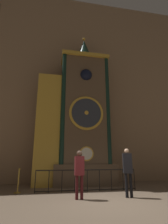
{
  "coord_description": "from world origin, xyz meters",
  "views": [
    {
      "loc": [
        -2.06,
        -5.84,
        1.39
      ],
      "look_at": [
        -0.19,
        4.29,
        4.17
      ],
      "focal_mm": 28.0,
      "sensor_mm": 36.0,
      "label": 1
    }
  ],
  "objects_px": {
    "visitor_near": "(79,169)",
    "clock_tower": "(76,117)",
    "visitor_far": "(128,167)",
    "stanchion_post": "(18,185)"
  },
  "relations": [
    {
      "from": "visitor_near",
      "to": "clock_tower",
      "type": "bearing_deg",
      "value": 84.08
    },
    {
      "from": "clock_tower",
      "to": "visitor_far",
      "type": "relative_size",
      "value": 5.3
    },
    {
      "from": "clock_tower",
      "to": "visitor_near",
      "type": "height_order",
      "value": "clock_tower"
    },
    {
      "from": "clock_tower",
      "to": "stanchion_post",
      "type": "height_order",
      "value": "clock_tower"
    },
    {
      "from": "stanchion_post",
      "to": "clock_tower",
      "type": "bearing_deg",
      "value": 32.71
    },
    {
      "from": "visitor_near",
      "to": "visitor_far",
      "type": "distance_m",
      "value": 1.89
    },
    {
      "from": "visitor_far",
      "to": "stanchion_post",
      "type": "xyz_separation_m",
      "value": [
        -4.27,
        1.7,
        -0.74
      ]
    },
    {
      "from": "visitor_far",
      "to": "visitor_near",
      "type": "bearing_deg",
      "value": -165.34
    },
    {
      "from": "visitor_near",
      "to": "visitor_far",
      "type": "height_order",
      "value": "visitor_far"
    },
    {
      "from": "visitor_far",
      "to": "clock_tower",
      "type": "bearing_deg",
      "value": 129.67
    }
  ]
}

